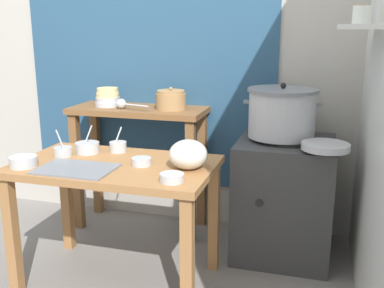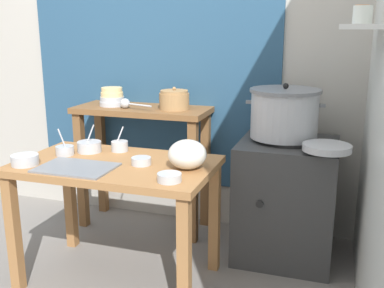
# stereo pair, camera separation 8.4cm
# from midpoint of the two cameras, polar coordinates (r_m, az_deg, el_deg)

# --- Properties ---
(ground_plane) EXTENTS (9.00, 9.00, 0.00)m
(ground_plane) POSITION_cam_midpoint_polar(r_m,az_deg,el_deg) (2.77, -11.16, -17.30)
(ground_plane) COLOR gray
(wall_back) EXTENTS (4.40, 0.12, 2.60)m
(wall_back) POSITION_cam_midpoint_polar(r_m,az_deg,el_deg) (3.34, -2.25, 12.02)
(wall_back) COLOR #B2ADA3
(wall_back) RESTS_ON ground
(prep_table) EXTENTS (1.10, 0.66, 0.72)m
(prep_table) POSITION_cam_midpoint_polar(r_m,az_deg,el_deg) (2.57, -10.53, -4.75)
(prep_table) COLOR #9E6B3D
(prep_table) RESTS_ON ground
(back_shelf_table) EXTENTS (0.96, 0.40, 0.90)m
(back_shelf_table) POSITION_cam_midpoint_polar(r_m,az_deg,el_deg) (3.26, -7.46, 0.77)
(back_shelf_table) COLOR brown
(back_shelf_table) RESTS_ON ground
(stove_block) EXTENTS (0.60, 0.61, 0.78)m
(stove_block) POSITION_cam_midpoint_polar(r_m,az_deg,el_deg) (2.98, 10.73, -6.67)
(stove_block) COLOR #383838
(stove_block) RESTS_ON ground
(steamer_pot) EXTENTS (0.48, 0.44, 0.34)m
(steamer_pot) POSITION_cam_midpoint_polar(r_m,az_deg,el_deg) (2.85, 10.49, 3.91)
(steamer_pot) COLOR #B7BABF
(steamer_pot) RESTS_ON stove_block
(clay_pot) EXTENTS (0.21, 0.21, 0.16)m
(clay_pot) POSITION_cam_midpoint_polar(r_m,az_deg,el_deg) (3.12, -3.46, 5.58)
(clay_pot) COLOR #A37A4C
(clay_pot) RESTS_ON back_shelf_table
(bowl_stack_enamel) EXTENTS (0.18, 0.18, 0.13)m
(bowl_stack_enamel) POSITION_cam_midpoint_polar(r_m,az_deg,el_deg) (3.30, -11.34, 5.76)
(bowl_stack_enamel) COLOR #B7BABF
(bowl_stack_enamel) RESTS_ON back_shelf_table
(ladle) EXTENTS (0.26, 0.10, 0.07)m
(ladle) POSITION_cam_midpoint_polar(r_m,az_deg,el_deg) (3.18, -9.55, 5.03)
(ladle) COLOR #B7BABF
(ladle) RESTS_ON back_shelf_table
(serving_tray) EXTENTS (0.40, 0.28, 0.01)m
(serving_tray) POSITION_cam_midpoint_polar(r_m,az_deg,el_deg) (2.46, -15.40, -3.06)
(serving_tray) COLOR slate
(serving_tray) RESTS_ON prep_table
(plastic_bag) EXTENTS (0.21, 0.21, 0.16)m
(plastic_bag) POSITION_cam_midpoint_polar(r_m,az_deg,el_deg) (2.38, -1.50, -1.32)
(plastic_bag) COLOR silver
(plastic_bag) RESTS_ON prep_table
(wide_pan) EXTENTS (0.27, 0.27, 0.04)m
(wide_pan) POSITION_cam_midpoint_polar(r_m,az_deg,el_deg) (2.63, 15.66, -0.30)
(wide_pan) COLOR #B7BABF
(wide_pan) RESTS_ON stove_block
(prep_bowl_0) EXTENTS (0.11, 0.11, 0.04)m
(prep_bowl_0) POSITION_cam_midpoint_polar(r_m,az_deg,el_deg) (2.47, -7.38, -2.17)
(prep_bowl_0) COLOR #B7BABF
(prep_bowl_0) RESTS_ON prep_table
(prep_bowl_1) EXTENTS (0.15, 0.15, 0.06)m
(prep_bowl_1) POSITION_cam_midpoint_polar(r_m,az_deg,el_deg) (2.60, -21.43, -2.03)
(prep_bowl_1) COLOR #B7BABF
(prep_bowl_1) RESTS_ON prep_table
(prep_bowl_2) EXTENTS (0.10, 0.10, 0.15)m
(prep_bowl_2) POSITION_cam_midpoint_polar(r_m,az_deg,el_deg) (2.75, -10.21, -0.29)
(prep_bowl_2) COLOR #B7BABF
(prep_bowl_2) RESTS_ON prep_table
(prep_bowl_3) EXTENTS (0.12, 0.12, 0.04)m
(prep_bowl_3) POSITION_cam_midpoint_polar(r_m,az_deg,el_deg) (2.19, -3.67, -4.22)
(prep_bowl_3) COLOR #B7BABF
(prep_bowl_3) RESTS_ON prep_table
(prep_bowl_4) EXTENTS (0.14, 0.14, 0.16)m
(prep_bowl_4) POSITION_cam_midpoint_polar(r_m,az_deg,el_deg) (2.77, -13.95, -0.39)
(prep_bowl_4) COLOR #B7BABF
(prep_bowl_4) RESTS_ON prep_table
(prep_bowl_5) EXTENTS (0.10, 0.10, 0.16)m
(prep_bowl_5) POSITION_cam_midpoint_polar(r_m,az_deg,el_deg) (2.73, -16.87, -0.88)
(prep_bowl_5) COLOR #B7BABF
(prep_bowl_5) RESTS_ON prep_table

